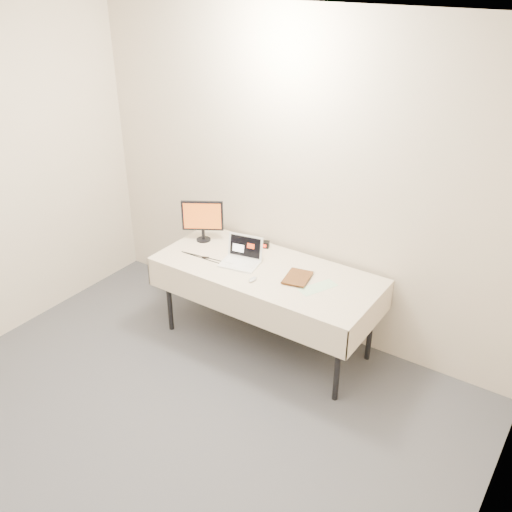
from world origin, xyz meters
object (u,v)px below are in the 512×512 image
Objects in this scene: laptop at (242,257)px; book at (286,263)px; monitor at (203,218)px; table at (266,275)px.

book is (0.43, -0.00, 0.07)m from laptop.
laptop is at bearing -47.06° from monitor.
monitor is at bearing 159.88° from book.
book is (0.95, -0.15, -0.09)m from monitor.
table is 4.98× the size of monitor.
table is 0.81m from monitor.
table is 0.25m from laptop.
laptop is (-0.23, -0.02, 0.11)m from table.
laptop reaches higher than table.
laptop is 0.57m from monitor.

